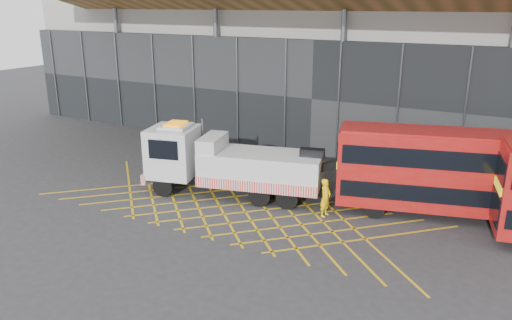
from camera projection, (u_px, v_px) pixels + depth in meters
The scene contains 6 objects.
ground_plane at pixel (195, 201), 27.46m from camera, with size 120.00×120.00×0.00m, color #2C2C2F.
road_markings at pixel (232, 209), 26.34m from camera, with size 21.56×7.16×0.01m.
construction_building at pixel (348, 22), 39.19m from camera, with size 55.00×23.97×18.00m.
recovery_truck at pixel (227, 163), 27.79m from camera, with size 11.69×5.11×4.08m.
bus_towed at pixel (449, 170), 24.80m from camera, with size 11.18×5.30×4.44m.
worker at pixel (325, 198), 25.24m from camera, with size 0.72×0.47×1.98m, color yellow.
Camera 1 is at (15.31, -20.66, 10.43)m, focal length 35.00 mm.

